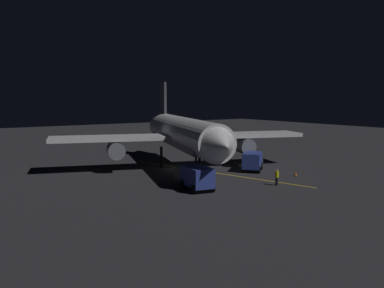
{
  "coord_description": "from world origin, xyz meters",
  "views": [
    {
      "loc": [
        29.85,
        44.86,
        9.38
      ],
      "look_at": [
        0.0,
        2.0,
        3.5
      ],
      "focal_mm": 39.51,
      "sensor_mm": 36.0,
      "label": 1
    }
  ],
  "objects_px": {
    "baggage_truck": "(195,177)",
    "traffic_cone_near_right": "(296,174)",
    "ground_crew_worker": "(277,177)",
    "traffic_cone_near_left": "(241,166)",
    "traffic_cone_far": "(211,180)",
    "catering_truck": "(253,161)",
    "airliner": "(182,134)",
    "traffic_cone_under_wing": "(183,183)"
  },
  "relations": [
    {
      "from": "catering_truck",
      "to": "traffic_cone_under_wing",
      "type": "relative_size",
      "value": 10.1
    },
    {
      "from": "airliner",
      "to": "baggage_truck",
      "type": "relative_size",
      "value": 5.53
    },
    {
      "from": "traffic_cone_under_wing",
      "to": "traffic_cone_far",
      "type": "xyz_separation_m",
      "value": [
        -3.2,
        0.57,
        0.0
      ]
    },
    {
      "from": "ground_crew_worker",
      "to": "traffic_cone_near_right",
      "type": "bearing_deg",
      "value": -157.42
    },
    {
      "from": "baggage_truck",
      "to": "traffic_cone_near_right",
      "type": "distance_m",
      "value": 13.87
    },
    {
      "from": "catering_truck",
      "to": "ground_crew_worker",
      "type": "distance_m",
      "value": 9.29
    },
    {
      "from": "airliner",
      "to": "traffic_cone_far",
      "type": "bearing_deg",
      "value": 75.39
    },
    {
      "from": "baggage_truck",
      "to": "traffic_cone_far",
      "type": "xyz_separation_m",
      "value": [
        -3.22,
        -1.55,
        -0.98
      ]
    },
    {
      "from": "traffic_cone_near_right",
      "to": "traffic_cone_under_wing",
      "type": "xyz_separation_m",
      "value": [
        13.76,
        -3.32,
        0.0
      ]
    },
    {
      "from": "baggage_truck",
      "to": "traffic_cone_far",
      "type": "bearing_deg",
      "value": -154.34
    },
    {
      "from": "ground_crew_worker",
      "to": "airliner",
      "type": "bearing_deg",
      "value": -80.08
    },
    {
      "from": "traffic_cone_near_left",
      "to": "baggage_truck",
      "type": "bearing_deg",
      "value": 28.93
    },
    {
      "from": "catering_truck",
      "to": "airliner",
      "type": "bearing_deg",
      "value": -42.24
    },
    {
      "from": "airliner",
      "to": "traffic_cone_under_wing",
      "type": "distance_m",
      "value": 11.26
    },
    {
      "from": "catering_truck",
      "to": "traffic_cone_near_left",
      "type": "relative_size",
      "value": 10.1
    },
    {
      "from": "baggage_truck",
      "to": "catering_truck",
      "type": "bearing_deg",
      "value": -159.22
    },
    {
      "from": "baggage_truck",
      "to": "ground_crew_worker",
      "type": "distance_m",
      "value": 8.91
    },
    {
      "from": "traffic_cone_far",
      "to": "ground_crew_worker",
      "type": "bearing_deg",
      "value": 134.16
    },
    {
      "from": "traffic_cone_under_wing",
      "to": "ground_crew_worker",
      "type": "bearing_deg",
      "value": 145.22
    },
    {
      "from": "baggage_truck",
      "to": "ground_crew_worker",
      "type": "height_order",
      "value": "baggage_truck"
    },
    {
      "from": "traffic_cone_near_right",
      "to": "traffic_cone_far",
      "type": "distance_m",
      "value": 10.91
    },
    {
      "from": "catering_truck",
      "to": "ground_crew_worker",
      "type": "xyz_separation_m",
      "value": [
        4.25,
        8.26,
        -0.32
      ]
    },
    {
      "from": "traffic_cone_under_wing",
      "to": "traffic_cone_far",
      "type": "distance_m",
      "value": 3.25
    },
    {
      "from": "catering_truck",
      "to": "ground_crew_worker",
      "type": "bearing_deg",
      "value": 62.75
    },
    {
      "from": "ground_crew_worker",
      "to": "traffic_cone_near_right",
      "type": "relative_size",
      "value": 3.16
    },
    {
      "from": "airliner",
      "to": "catering_truck",
      "type": "relative_size",
      "value": 6.06
    },
    {
      "from": "baggage_truck",
      "to": "traffic_cone_near_right",
      "type": "height_order",
      "value": "baggage_truck"
    },
    {
      "from": "airliner",
      "to": "baggage_truck",
      "type": "distance_m",
      "value": 12.69
    },
    {
      "from": "baggage_truck",
      "to": "traffic_cone_near_left",
      "type": "bearing_deg",
      "value": -151.07
    },
    {
      "from": "traffic_cone_near_left",
      "to": "traffic_cone_under_wing",
      "type": "xyz_separation_m",
      "value": [
        12.21,
        4.64,
        0.0
      ]
    },
    {
      "from": "ground_crew_worker",
      "to": "traffic_cone_under_wing",
      "type": "bearing_deg",
      "value": -34.78
    },
    {
      "from": "airliner",
      "to": "traffic_cone_near_left",
      "type": "bearing_deg",
      "value": 148.08
    },
    {
      "from": "airliner",
      "to": "traffic_cone_under_wing",
      "type": "xyz_separation_m",
      "value": [
        5.63,
        8.74,
        -4.32
      ]
    },
    {
      "from": "catering_truck",
      "to": "traffic_cone_near_right",
      "type": "bearing_deg",
      "value": 102.94
    },
    {
      "from": "baggage_truck",
      "to": "traffic_cone_near_right",
      "type": "relative_size",
      "value": 11.07
    },
    {
      "from": "traffic_cone_near_left",
      "to": "traffic_cone_far",
      "type": "bearing_deg",
      "value": 30.05
    },
    {
      "from": "traffic_cone_near_right",
      "to": "traffic_cone_near_left",
      "type": "bearing_deg",
      "value": -79.0
    },
    {
      "from": "airliner",
      "to": "catering_truck",
      "type": "bearing_deg",
      "value": 137.76
    },
    {
      "from": "catering_truck",
      "to": "traffic_cone_far",
      "type": "xyz_separation_m",
      "value": [
        9.2,
        3.16,
        -0.96
      ]
    },
    {
      "from": "traffic_cone_under_wing",
      "to": "traffic_cone_near_left",
      "type": "bearing_deg",
      "value": -159.17
    },
    {
      "from": "traffic_cone_near_right",
      "to": "traffic_cone_under_wing",
      "type": "distance_m",
      "value": 14.15
    },
    {
      "from": "traffic_cone_near_right",
      "to": "traffic_cone_far",
      "type": "height_order",
      "value": "same"
    }
  ]
}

